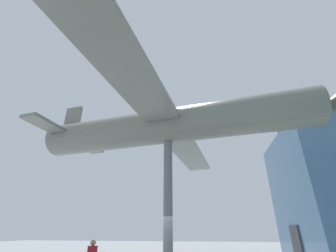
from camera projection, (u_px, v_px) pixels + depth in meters
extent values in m
cube|color=#383A3F|center=(297.00, 243.00, 15.84)|extent=(1.80, 0.12, 2.30)
cylinder|color=slate|center=(168.00, 204.00, 10.24)|extent=(0.43, 0.43, 6.05)
cylinder|color=slate|center=(168.00, 126.00, 11.92)|extent=(3.73, 14.52, 1.85)
cube|color=slate|center=(168.00, 126.00, 11.92)|extent=(19.11, 4.29, 0.18)
cube|color=slate|center=(69.00, 137.00, 13.70)|extent=(6.17, 1.79, 0.18)
cube|color=slate|center=(72.00, 122.00, 14.14)|extent=(0.32, 1.11, 2.00)
cone|color=slate|center=(336.00, 104.00, 9.82)|extent=(1.70, 1.21, 1.58)
sphere|color=#936B4C|center=(93.00, 243.00, 9.68)|extent=(0.24, 0.24, 0.24)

